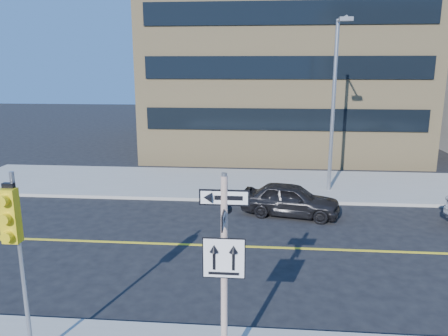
# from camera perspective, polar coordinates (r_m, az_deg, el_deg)

# --- Properties ---
(ground) EXTENTS (120.00, 120.00, 0.00)m
(ground) POSITION_cam_1_polar(r_m,az_deg,el_deg) (11.76, 1.13, -17.94)
(ground) COLOR black
(ground) RESTS_ON ground
(sign_pole) EXTENTS (0.92, 0.92, 4.06)m
(sign_pole) POSITION_cam_1_polar(r_m,az_deg,el_deg) (8.39, 0.02, -12.52)
(sign_pole) COLOR white
(sign_pole) RESTS_ON near_sidewalk
(traffic_signal) EXTENTS (0.32, 0.45, 4.00)m
(traffic_signal) POSITION_cam_1_polar(r_m,az_deg,el_deg) (9.24, -25.84, -7.44)
(traffic_signal) COLOR gray
(traffic_signal) RESTS_ON near_sidewalk
(parked_car_a) EXTENTS (2.43, 4.27, 1.37)m
(parked_car_a) POSITION_cam_1_polar(r_m,az_deg,el_deg) (18.34, 8.69, -4.08)
(parked_car_a) COLOR black
(parked_car_a) RESTS_ON ground
(streetlight_a) EXTENTS (0.55, 2.25, 8.00)m
(streetlight_a) POSITION_cam_1_polar(r_m,az_deg,el_deg) (21.12, 14.25, 9.18)
(streetlight_a) COLOR gray
(streetlight_a) RESTS_ON far_sidewalk
(building_brick) EXTENTS (18.00, 18.00, 18.00)m
(building_brick) POSITION_cam_1_polar(r_m,az_deg,el_deg) (35.20, 7.49, 17.82)
(building_brick) COLOR tan
(building_brick) RESTS_ON ground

